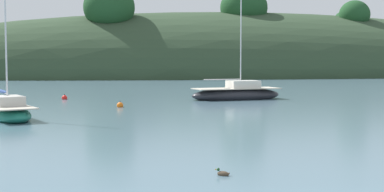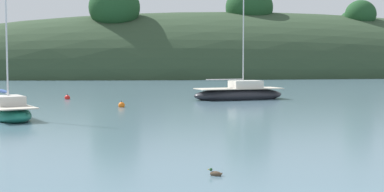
# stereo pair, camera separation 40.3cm
# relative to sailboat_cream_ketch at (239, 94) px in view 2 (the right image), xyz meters

# --- Properties ---
(far_shoreline_hill) EXTENTS (150.00, 36.00, 28.88)m
(far_shoreline_hill) POSITION_rel_sailboat_cream_ketch_xyz_m (18.75, 58.34, -0.32)
(far_shoreline_hill) COLOR #2D422B
(far_shoreline_hill) RESTS_ON ground
(sailboat_cream_ketch) EXTENTS (7.80, 3.63, 10.15)m
(sailboat_cream_ketch) POSITION_rel_sailboat_cream_ketch_xyz_m (0.00, 0.00, 0.00)
(sailboat_cream_ketch) COLOR #232328
(sailboat_cream_ketch) RESTS_ON ground
(sailboat_grey_yawl) EXTENTS (4.18, 6.48, 8.15)m
(sailboat_grey_yawl) POSITION_rel_sailboat_cream_ketch_xyz_m (-16.02, -11.25, -0.06)
(sailboat_grey_yawl) COLOR #196B56
(sailboat_grey_yawl) RESTS_ON ground
(mooring_buoy_channel) EXTENTS (0.44, 0.44, 0.54)m
(mooring_buoy_channel) POSITION_rel_sailboat_cream_ketch_xyz_m (-13.54, 2.50, -0.32)
(mooring_buoy_channel) COLOR red
(mooring_buoy_channel) RESTS_ON ground
(mooring_buoy_outer) EXTENTS (0.44, 0.44, 0.54)m
(mooring_buoy_outer) POSITION_rel_sailboat_cream_ketch_xyz_m (-9.61, -5.39, -0.32)
(mooring_buoy_outer) COLOR orange
(mooring_buoy_outer) RESTS_ON ground
(duck_trailing) EXTENTS (0.39, 0.35, 0.24)m
(duck_trailing) POSITION_rel_sailboat_cream_ketch_xyz_m (-8.11, -27.13, -0.39)
(duck_trailing) COLOR #473828
(duck_trailing) RESTS_ON ground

